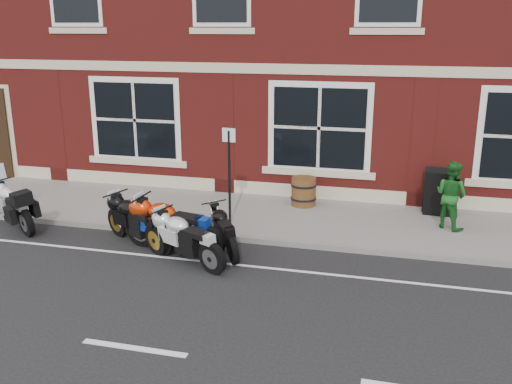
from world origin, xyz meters
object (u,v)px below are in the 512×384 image
pedestrian_right (451,195)px  a_board_sign (438,193)px  barrel_planter (304,191)px  moto_sport_red (172,224)px  moto_touring_silver (14,204)px  parking_sign (229,169)px  moto_sport_silver (186,237)px  moto_sport_black (136,219)px  moto_naked_black (225,228)px

pedestrian_right → a_board_sign: bearing=-37.8°
pedestrian_right → barrel_planter: pedestrian_right is taller
moto_sport_red → a_board_sign: (5.28, 3.40, 0.07)m
moto_touring_silver → parking_sign: parking_sign is taller
moto_sport_silver → pedestrian_right: pedestrian_right is taller
moto_sport_red → moto_sport_silver: (0.47, -0.45, -0.07)m
moto_sport_red → pedestrian_right: bearing=-53.0°
moto_sport_black → a_board_sign: bearing=-31.1°
moto_touring_silver → moto_sport_silver: bearing=-67.6°
pedestrian_right → a_board_sign: (-0.21, 0.85, -0.20)m
moto_sport_black → pedestrian_right: bearing=-38.3°
pedestrian_right → parking_sign: 4.89m
moto_sport_silver → moto_naked_black: 0.94m
barrel_planter → moto_sport_black: bearing=-133.4°
moto_sport_black → moto_sport_silver: 1.51m
moto_sport_red → moto_naked_black: (1.01, 0.32, -0.11)m
moto_sport_silver → pedestrian_right: bearing=-32.1°
moto_sport_red → a_board_sign: a_board_sign is taller
moto_touring_silver → a_board_sign: (9.33, 2.88, 0.12)m
moto_naked_black → barrel_planter: moto_naked_black is taller
moto_sport_silver → parking_sign: (0.23, 2.13, 0.85)m
moto_naked_black → pedestrian_right: 5.02m
pedestrian_right → barrel_planter: 3.52m
moto_sport_black → pedestrian_right: (6.38, 2.33, 0.33)m
moto_touring_silver → moto_naked_black: moto_touring_silver is taller
moto_sport_silver → moto_sport_red: bearing=73.1°
moto_sport_black → moto_naked_black: (1.91, 0.10, -0.06)m
moto_touring_silver → parking_sign: size_ratio=0.82×
moto_sport_silver → moto_naked_black: moto_sport_silver is taller
pedestrian_right → barrel_planter: bearing=24.5°
moto_naked_black → barrel_planter: (1.08, 3.07, -0.01)m
moto_sport_red → barrel_planter: (2.10, 3.38, -0.12)m
pedestrian_right → moto_sport_silver: bearing=69.1°
moto_sport_black → parking_sign: size_ratio=0.86×
moto_sport_red → moto_sport_black: (-0.89, 0.22, -0.05)m
barrel_planter → parking_sign: 2.38m
moto_sport_red → moto_sport_silver: bearing=-121.9°
moto_sport_black → parking_sign: 2.31m
moto_touring_silver → pedestrian_right: bearing=-43.5°
barrel_planter → parking_sign: (-1.40, -1.71, 0.90)m
a_board_sign → moto_sport_silver: bearing=-136.8°
moto_touring_silver → moto_sport_silver: 4.62m
moto_sport_silver → moto_touring_silver: bearing=105.0°
barrel_planter → parking_sign: parking_sign is taller
moto_sport_red → moto_touring_silver: bearing=94.8°
moto_touring_silver → moto_sport_black: bearing=-60.9°
moto_sport_black → a_board_sign: size_ratio=1.69×
moto_sport_silver → parking_sign: 2.30m
moto_sport_red → moto_sport_silver: 0.65m
moto_sport_silver → barrel_planter: 4.16m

